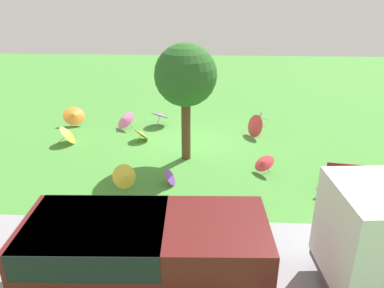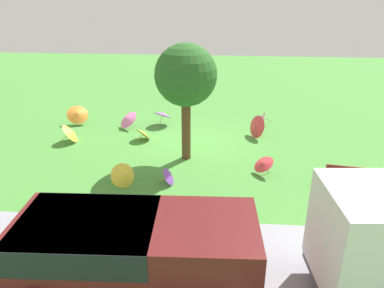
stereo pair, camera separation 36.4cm
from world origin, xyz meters
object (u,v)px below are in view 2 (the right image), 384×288
at_px(parasol_purple_0, 163,114).
at_px(parasol_red_2, 255,126).
at_px(parasol_red_0, 263,163).
at_px(shade_tree, 186,76).
at_px(parasol_yellow_1, 144,133).
at_px(parasol_yellow_3, 72,132).
at_px(parasol_yellow_4, 124,175).
at_px(park_bench, 353,179).
at_px(parasol_pink_1, 127,119).
at_px(parasol_purple_1, 170,176).
at_px(parasol_orange_0, 78,114).
at_px(parasol_pink_0, 262,118).
at_px(van_dark, 128,248).

distance_m(parasol_purple_0, parasol_red_2, 4.01).
bearing_deg(parasol_red_0, shade_tree, -21.88).
bearing_deg(parasol_yellow_1, parasol_yellow_3, 8.24).
height_order(parasol_purple_0, parasol_yellow_4, parasol_purple_0).
height_order(park_bench, parasol_pink_1, park_bench).
bearing_deg(parasol_purple_0, parasol_purple_1, 101.23).
bearing_deg(parasol_red_0, parasol_yellow_4, 15.07).
relative_size(parasol_yellow_1, parasol_orange_0, 0.74).
height_order(parasol_yellow_1, parasol_red_2, parasol_red_2).
xyz_separation_m(parasol_pink_0, parasol_orange_0, (7.96, 0.64, 0.18)).
height_order(parasol_pink_1, parasol_yellow_4, parasol_pink_1).
bearing_deg(parasol_yellow_4, parasol_pink_1, -77.27).
distance_m(parasol_yellow_1, parasol_orange_0, 3.54).
relative_size(parasol_red_0, parasol_yellow_1, 1.03).
relative_size(parasol_purple_0, parasol_yellow_1, 1.28).
height_order(parasol_pink_1, parasol_orange_0, parasol_orange_0).
xyz_separation_m(parasol_red_2, parasol_yellow_4, (4.20, 4.30, -0.09)).
bearing_deg(parasol_red_2, parasol_pink_1, -6.34).
bearing_deg(van_dark, parasol_yellow_1, -80.31).
bearing_deg(parasol_purple_1, parasol_yellow_4, 10.98).
bearing_deg(parasol_red_2, parasol_red_0, 90.18).
relative_size(parasol_purple_0, parasol_purple_1, 1.79).
bearing_deg(parasol_pink_1, park_bench, 148.57).
bearing_deg(van_dark, shade_tree, -94.96).
relative_size(shade_tree, parasol_purple_0, 3.66).
bearing_deg(parasol_yellow_3, parasol_red_0, 163.17).
bearing_deg(parasol_yellow_4, van_dark, 106.18).
relative_size(parasol_red_0, parasol_orange_0, 0.76).
bearing_deg(shade_tree, parasol_red_2, -139.76).
xyz_separation_m(parasol_orange_0, parasol_red_2, (-7.55, 0.87, -0.02)).
distance_m(parasol_red_0, parasol_yellow_4, 4.36).
bearing_deg(parasol_red_2, parasol_purple_0, -15.79).
bearing_deg(parasol_yellow_4, park_bench, -178.80).
distance_m(parasol_purple_0, parasol_purple_1, 5.24).
height_order(van_dark, parasol_yellow_3, van_dark).
bearing_deg(parasol_pink_0, parasol_purple_0, 5.66).
bearing_deg(parasol_purple_1, parasol_yellow_1, -66.02).
relative_size(parasol_pink_0, parasol_red_2, 0.64).
relative_size(parasol_purple_0, parasol_yellow_3, 1.14).
xyz_separation_m(van_dark, parasol_purple_0, (0.80, -9.31, -0.41)).
bearing_deg(shade_tree, park_bench, 158.07).
height_order(parasol_yellow_1, parasol_orange_0, parasol_orange_0).
distance_m(park_bench, parasol_pink_1, 9.11).
xyz_separation_m(parasol_yellow_3, parasol_yellow_4, (-2.87, 3.28, -0.01)).
bearing_deg(parasol_pink_1, parasol_red_0, 144.73).
distance_m(park_bench, shade_tree, 5.92).
distance_m(shade_tree, parasol_red_2, 4.12).
height_order(parasol_yellow_1, parasol_yellow_4, parasol_yellow_4).
distance_m(van_dark, parasol_red_2, 8.78).
distance_m(shade_tree, parasol_orange_0, 6.33).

